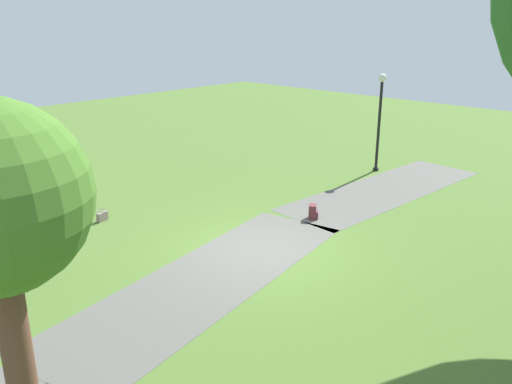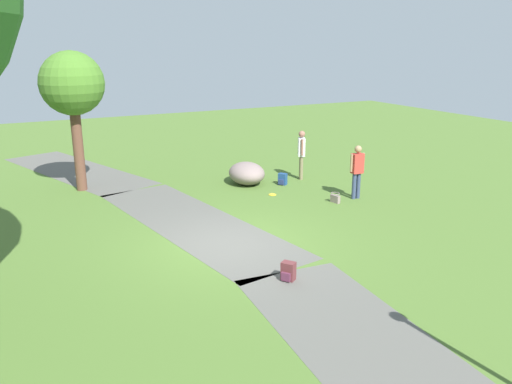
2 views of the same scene
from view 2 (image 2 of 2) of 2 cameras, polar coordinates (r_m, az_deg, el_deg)
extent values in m
plane|color=#4B6A2B|center=(12.88, -3.11, -5.77)|extent=(48.00, 48.00, 0.00)
cube|color=#585751|center=(8.50, 15.75, -19.05)|extent=(8.15, 2.92, 0.01)
cube|color=#585751|center=(14.49, -6.97, -3.31)|extent=(8.28, 3.62, 0.01)
cube|color=#585751|center=(21.31, -19.25, 2.27)|extent=(8.33, 4.85, 0.01)
cylinder|color=brown|center=(18.13, -19.02, 4.54)|extent=(0.34, 0.34, 2.83)
sphere|color=#467527|center=(17.85, -19.66, 11.25)|extent=(2.05, 2.05, 2.05)
ellipsoid|color=gray|center=(18.15, -1.03, 2.09)|extent=(1.80, 1.49, 0.76)
cylinder|color=#343F60|center=(16.67, 10.76, 0.65)|extent=(0.13, 0.13, 0.84)
cylinder|color=#343F60|center=(16.76, 11.22, 0.70)|extent=(0.13, 0.13, 0.84)
cube|color=#B7362D|center=(16.54, 11.13, 3.12)|extent=(0.26, 0.38, 0.63)
cylinder|color=#A07E59|center=(16.41, 10.49, 3.17)|extent=(0.08, 0.08, 0.56)
cylinder|color=#A07E59|center=(16.65, 11.76, 3.29)|extent=(0.08, 0.08, 0.56)
sphere|color=#A07E59|center=(16.44, 11.21, 4.67)|extent=(0.23, 0.23, 0.23)
cylinder|color=#7B704F|center=(18.76, 5.02, 2.66)|extent=(0.13, 0.13, 0.86)
cylinder|color=#7B704F|center=(18.91, 4.97, 2.77)|extent=(0.13, 0.13, 0.86)
cube|color=silver|center=(18.67, 5.05, 4.96)|extent=(0.43, 0.38, 0.65)
cylinder|color=#926050|center=(18.45, 5.11, 4.94)|extent=(0.08, 0.08, 0.57)
cylinder|color=#926050|center=(18.88, 4.99, 5.20)|extent=(0.08, 0.08, 0.57)
sphere|color=#926050|center=(18.58, 5.09, 6.38)|extent=(0.23, 0.23, 0.23)
cube|color=gray|center=(16.26, 8.73, -0.75)|extent=(0.34, 0.19, 0.24)
torus|color=gray|center=(16.21, 8.76, -0.14)|extent=(0.32, 0.32, 0.02)
cube|color=navy|center=(18.10, 2.96, 1.44)|extent=(0.34, 0.33, 0.40)
cube|color=navy|center=(18.00, 2.79, 1.10)|extent=(0.19, 0.16, 0.18)
cube|color=brown|center=(10.98, 3.60, -8.70)|extent=(0.34, 0.32, 0.40)
cube|color=#5D2B42|center=(10.91, 3.30, -9.34)|extent=(0.20, 0.16, 0.18)
cylinder|color=yellow|center=(16.91, 1.83, -0.29)|extent=(0.25, 0.25, 0.02)
camera|label=1|loc=(19.76, -37.21, 14.46)|focal=37.26mm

